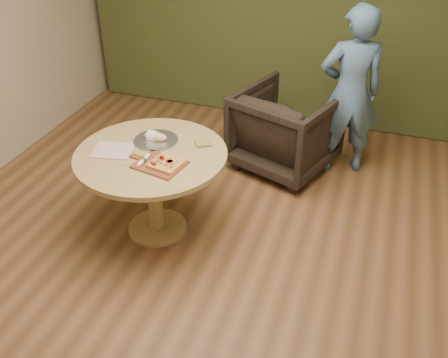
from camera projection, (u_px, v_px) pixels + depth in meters
name	position (u px, v px, depth m)	size (l,w,h in m)	color
room_shell	(198.00, 111.00, 2.96)	(5.04, 6.04, 2.84)	brown
pedestal_table	(152.00, 168.00, 3.91)	(1.18, 1.18, 0.75)	tan
pizza_paddle	(159.00, 164.00, 3.68)	(0.47, 0.34, 0.01)	brown
flatbread_pizza	(166.00, 163.00, 3.65)	(0.26, 0.26, 0.04)	tan
cutlery_roll	(143.00, 160.00, 3.68)	(0.04, 0.20, 0.03)	white
newspaper	(113.00, 150.00, 3.85)	(0.30, 0.25, 0.01)	white
serving_tray	(156.00, 141.00, 3.97)	(0.36, 0.36, 0.02)	silver
bread_roll	(155.00, 136.00, 3.96)	(0.19, 0.09, 0.09)	#E0C789
green_packet	(203.00, 143.00, 3.93)	(0.12, 0.10, 0.02)	#60692F
armchair	(286.00, 126.00, 4.85)	(0.86, 0.81, 0.89)	black
person_standing	(350.00, 93.00, 4.60)	(0.60, 0.39, 1.63)	#4B6F92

